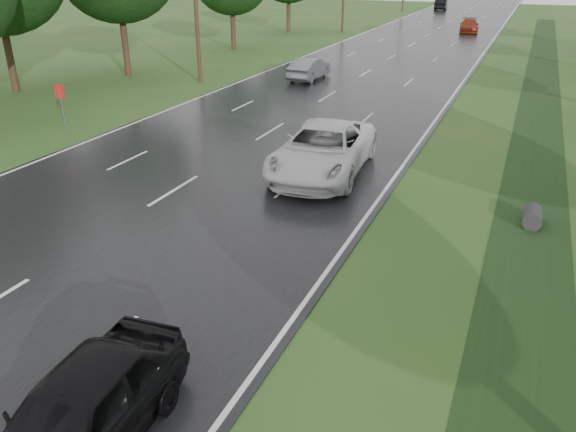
% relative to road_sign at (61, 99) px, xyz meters
% --- Properties ---
extents(road, '(14.00, 180.00, 0.04)m').
position_rel_road_sign_xyz_m(road, '(8.50, 33.00, -1.62)').
color(road, black).
rests_on(road, ground).
extents(edge_stripe_east, '(0.12, 180.00, 0.01)m').
position_rel_road_sign_xyz_m(edge_stripe_east, '(15.25, 33.00, -1.60)').
color(edge_stripe_east, silver).
rests_on(edge_stripe_east, road).
extents(edge_stripe_west, '(0.12, 180.00, 0.01)m').
position_rel_road_sign_xyz_m(edge_stripe_west, '(1.75, 33.00, -1.60)').
color(edge_stripe_west, silver).
rests_on(edge_stripe_west, road).
extents(center_line, '(0.12, 180.00, 0.01)m').
position_rel_road_sign_xyz_m(center_line, '(8.50, 33.00, -1.60)').
color(center_line, silver).
rests_on(center_line, road).
extents(drainage_ditch, '(2.20, 120.00, 0.56)m').
position_rel_road_sign_xyz_m(drainage_ditch, '(20.00, 6.71, -1.61)').
color(drainage_ditch, black).
rests_on(drainage_ditch, ground).
extents(road_sign, '(0.50, 0.06, 2.30)m').
position_rel_road_sign_xyz_m(road_sign, '(0.00, 0.00, 0.00)').
color(road_sign, slate).
rests_on(road_sign, ground).
extents(white_pickup, '(3.48, 6.69, 1.80)m').
position_rel_road_sign_xyz_m(white_pickup, '(12.65, -0.30, -0.70)').
color(white_pickup, silver).
rests_on(white_pickup, road).
extents(dark_sedan, '(2.13, 4.64, 1.54)m').
position_rel_road_sign_xyz_m(dark_sedan, '(13.58, -14.20, -0.83)').
color(dark_sedan, black).
rests_on(dark_sedan, road).
extents(silver_sedan, '(1.58, 4.32, 1.41)m').
position_rel_road_sign_xyz_m(silver_sedan, '(5.64, 16.42, -0.90)').
color(silver_sedan, gray).
rests_on(silver_sedan, road).
extents(far_car_red, '(2.48, 4.97, 1.39)m').
position_rel_road_sign_xyz_m(far_car_red, '(12.18, 48.48, -0.91)').
color(far_car_red, maroon).
rests_on(far_car_red, road).
extents(far_car_dark, '(2.25, 5.25, 1.68)m').
position_rel_road_sign_xyz_m(far_car_dark, '(4.32, 78.28, -0.76)').
color(far_car_dark, black).
rests_on(far_car_dark, road).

